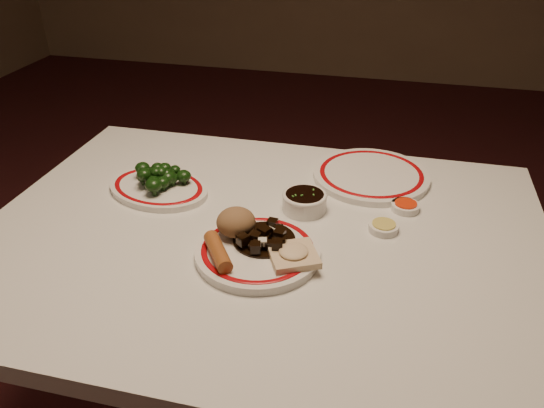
{
  "coord_description": "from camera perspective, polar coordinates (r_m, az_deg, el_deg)",
  "views": [
    {
      "loc": [
        0.24,
        -0.9,
        1.38
      ],
      "look_at": [
        0.02,
        0.04,
        0.8
      ],
      "focal_mm": 35.0,
      "sensor_mm": 36.0,
      "label": 1
    }
  ],
  "objects": [
    {
      "name": "stirfry_heap",
      "position": [
        1.06,
        -0.76,
        -3.68
      ],
      "size": [
        0.13,
        0.13,
        0.03
      ],
      "color": "black",
      "rests_on": "main_plate"
    },
    {
      "name": "broccoli_pile",
      "position": [
        1.29,
        -12.11,
        2.93
      ],
      "size": [
        0.15,
        0.12,
        0.05
      ],
      "color": "#23471C",
      "rests_on": "broccoli_plate"
    },
    {
      "name": "rice_mound",
      "position": [
        1.08,
        -3.89,
        -1.96
      ],
      "size": [
        0.08,
        0.08,
        0.06
      ],
      "primitive_type": "ellipsoid",
      "color": "brown",
      "rests_on": "main_plate"
    },
    {
      "name": "far_plate",
      "position": [
        1.35,
        10.61,
        3.07
      ],
      "size": [
        0.37,
        0.37,
        0.02
      ],
      "color": "white",
      "rests_on": "dining_table"
    },
    {
      "name": "spring_roll",
      "position": [
        1.02,
        -5.85,
        -5.12
      ],
      "size": [
        0.09,
        0.11,
        0.03
      ],
      "primitive_type": "cylinder",
      "rotation": [
        1.57,
        0.0,
        0.59
      ],
      "color": "#9F5827",
      "rests_on": "main_plate"
    },
    {
      "name": "mustard_dish",
      "position": [
        1.15,
        11.91,
        -2.45
      ],
      "size": [
        0.06,
        0.06,
        0.02
      ],
      "color": "white",
      "rests_on": "dining_table"
    },
    {
      "name": "dining_table",
      "position": [
        1.18,
        -1.13,
        -6.67
      ],
      "size": [
        1.2,
        0.9,
        0.75
      ],
      "color": "white",
      "rests_on": "ground"
    },
    {
      "name": "sweet_sour_dish",
      "position": [
        1.24,
        14.16,
        -0.26
      ],
      "size": [
        0.06,
        0.06,
        0.02
      ],
      "color": "white",
      "rests_on": "dining_table"
    },
    {
      "name": "fried_wonton",
      "position": [
        1.02,
        2.32,
        -5.41
      ],
      "size": [
        0.12,
        0.12,
        0.02
      ],
      "color": "beige",
      "rests_on": "main_plate"
    },
    {
      "name": "main_plate",
      "position": [
        1.05,
        -1.55,
        -5.12
      ],
      "size": [
        0.32,
        0.32,
        0.02
      ],
      "color": "white",
      "rests_on": "dining_table"
    },
    {
      "name": "broccoli_plate",
      "position": [
        1.3,
        -12.11,
        1.71
      ],
      "size": [
        0.3,
        0.27,
        0.02
      ],
      "color": "white",
      "rests_on": "dining_table"
    },
    {
      "name": "soy_bowl",
      "position": [
        1.2,
        3.51,
        0.21
      ],
      "size": [
        0.1,
        0.1,
        0.04
      ],
      "color": "white",
      "rests_on": "dining_table"
    }
  ]
}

